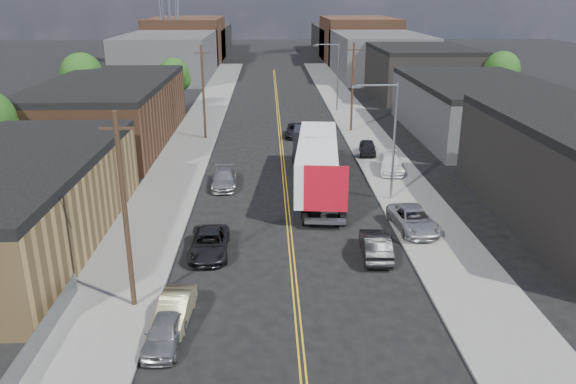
{
  "coord_description": "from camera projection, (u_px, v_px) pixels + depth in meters",
  "views": [
    {
      "loc": [
        -1.33,
        -15.11,
        14.89
      ],
      "look_at": [
        -0.06,
        20.09,
        2.5
      ],
      "focal_mm": 35.0,
      "sensor_mm": 36.0,
      "label": 1
    }
  ],
  "objects": [
    {
      "name": "ground",
      "position": [
        278.0,
        112.0,
        75.8
      ],
      "size": [
        260.0,
        260.0,
        0.0
      ],
      "primitive_type": "plane",
      "color": "black",
      "rests_on": "ground"
    },
    {
      "name": "centerline",
      "position": [
        280.0,
        138.0,
        61.65
      ],
      "size": [
        0.32,
        120.0,
        0.01
      ],
      "primitive_type": "cube",
      "color": "gold",
      "rests_on": "ground"
    },
    {
      "name": "sidewalk_left",
      "position": [
        194.0,
        138.0,
        61.31
      ],
      "size": [
        5.0,
        140.0,
        0.15
      ],
      "primitive_type": "cube",
      "color": "slate",
      "rests_on": "ground"
    },
    {
      "name": "sidewalk_right",
      "position": [
        366.0,
        137.0,
        61.95
      ],
      "size": [
        5.0,
        140.0,
        0.15
      ],
      "primitive_type": "cube",
      "color": "slate",
      "rests_on": "ground"
    },
    {
      "name": "warehouse_tan",
      "position": [
        0.0,
        202.0,
        34.67
      ],
      "size": [
        12.0,
        22.0,
        5.6
      ],
      "color": "olive",
      "rests_on": "ground"
    },
    {
      "name": "warehouse_brown",
      "position": [
        110.0,
        112.0,
        59.01
      ],
      "size": [
        12.0,
        26.0,
        6.6
      ],
      "color": "#533321",
      "rests_on": "ground"
    },
    {
      "name": "industrial_right_b",
      "position": [
        478.0,
        108.0,
        62.33
      ],
      "size": [
        14.0,
        24.0,
        6.1
      ],
      "color": "#363638",
      "rests_on": "ground"
    },
    {
      "name": "industrial_right_c",
      "position": [
        419.0,
        71.0,
        86.59
      ],
      "size": [
        14.0,
        22.0,
        7.6
      ],
      "color": "black",
      "rests_on": "ground"
    },
    {
      "name": "skyline_left_a",
      "position": [
        169.0,
        56.0,
        106.79
      ],
      "size": [
        16.0,
        30.0,
        8.0
      ],
      "primitive_type": "cube",
      "color": "#363638",
      "rests_on": "ground"
    },
    {
      "name": "skyline_right_a",
      "position": [
        378.0,
        55.0,
        108.14
      ],
      "size": [
        16.0,
        30.0,
        8.0
      ],
      "primitive_type": "cube",
      "color": "#363638",
      "rests_on": "ground"
    },
    {
      "name": "skyline_left_b",
      "position": [
        187.0,
        40.0,
        130.03
      ],
      "size": [
        16.0,
        26.0,
        10.0
      ],
      "primitive_type": "cube",
      "color": "#533321",
      "rests_on": "ground"
    },
    {
      "name": "skyline_right_b",
      "position": [
        358.0,
        40.0,
        131.38
      ],
      "size": [
        16.0,
        26.0,
        10.0
      ],
      "primitive_type": "cube",
      "color": "#533321",
      "rests_on": "ground"
    },
    {
      "name": "skyline_left_c",
      "position": [
        197.0,
        40.0,
        149.38
      ],
      "size": [
        16.0,
        40.0,
        7.0
      ],
      "primitive_type": "cube",
      "color": "black",
      "rests_on": "ground"
    },
    {
      "name": "skyline_right_c",
      "position": [
        347.0,
        40.0,
        150.73
      ],
      "size": [
        16.0,
        40.0,
        7.0
      ],
      "primitive_type": "cube",
      "color": "black",
      "rests_on": "ground"
    },
    {
      "name": "streetlight_near",
      "position": [
        389.0,
        133.0,
        41.29
      ],
      "size": [
        3.39,
        0.25,
        9.0
      ],
      "color": "gray",
      "rests_on": "ground"
    },
    {
      "name": "streetlight_far",
      "position": [
        335.0,
        71.0,
        74.29
      ],
      "size": [
        3.39,
        0.25,
        9.0
      ],
      "color": "gray",
      "rests_on": "ground"
    },
    {
      "name": "utility_pole_left_near",
      "position": [
        125.0,
        212.0,
        26.68
      ],
      "size": [
        1.6,
        0.26,
        10.0
      ],
      "color": "black",
      "rests_on": "ground"
    },
    {
      "name": "utility_pole_left_far",
      "position": [
        203.0,
        92.0,
        59.67
      ],
      "size": [
        1.6,
        0.26,
        10.0
      ],
      "color": "black",
      "rests_on": "ground"
    },
    {
      "name": "utility_pole_right",
      "position": [
        352.0,
        87.0,
        63.06
      ],
      "size": [
        1.6,
        0.26,
        10.0
      ],
      "color": "black",
      "rests_on": "ground"
    },
    {
      "name": "chainlink_fence",
      "position": [
        11.0,
        380.0,
        21.93
      ],
      "size": [
        0.05,
        16.0,
        1.22
      ],
      "color": "slate",
      "rests_on": "ground"
    },
    {
      "name": "tree_left_mid",
      "position": [
        83.0,
        77.0,
        68.46
      ],
      "size": [
        5.1,
        5.04,
        8.37
      ],
      "color": "black",
      "rests_on": "ground"
    },
    {
      "name": "tree_left_far",
      "position": [
        174.0,
        76.0,
        75.7
      ],
      "size": [
        4.35,
        4.2,
        6.97
      ],
      "color": "black",
      "rests_on": "ground"
    },
    {
      "name": "tree_right_far",
      "position": [
        502.0,
        72.0,
        75.1
      ],
      "size": [
        4.85,
        4.76,
        7.91
      ],
      "color": "black",
      "rests_on": "ground"
    },
    {
      "name": "semi_truck",
      "position": [
        315.0,
        159.0,
        44.77
      ],
      "size": [
        4.2,
        17.32,
        4.48
      ],
      "rotation": [
        0.0,
        0.0,
        -0.1
      ],
      "color": "silver",
      "rests_on": "ground"
    },
    {
      "name": "car_left_a",
      "position": [
        165.0,
        332.0,
        25.05
      ],
      "size": [
        1.72,
        3.91,
        1.31
      ],
      "primitive_type": "imported",
      "rotation": [
        0.0,
        0.0,
        -0.05
      ],
      "color": "gray",
      "rests_on": "ground"
    },
    {
      "name": "car_left_b",
      "position": [
        175.0,
        309.0,
        26.87
      ],
      "size": [
        1.7,
        4.15,
        1.34
      ],
      "primitive_type": "imported",
      "rotation": [
        0.0,
        0.0,
        -0.07
      ],
      "color": "#948A61",
      "rests_on": "ground"
    },
    {
      "name": "car_left_c",
      "position": [
        209.0,
        243.0,
        33.92
      ],
      "size": [
        2.44,
        5.08,
        1.39
      ],
      "primitive_type": "imported",
      "rotation": [
        0.0,
        0.0,
        0.03
      ],
      "color": "black",
      "rests_on": "ground"
    },
    {
      "name": "car_left_d",
      "position": [
        224.0,
        179.0,
        45.85
      ],
      "size": [
        2.09,
        4.78,
        1.37
      ],
      "primitive_type": "imported",
      "rotation": [
        0.0,
        0.0,
        0.04
      ],
      "color": "#96999B",
      "rests_on": "ground"
    },
    {
      "name": "car_right_oncoming",
      "position": [
        375.0,
        245.0,
        33.58
      ],
      "size": [
        1.91,
        4.7,
        1.52
      ],
      "primitive_type": "imported",
      "rotation": [
        0.0,
        0.0,
        3.07
      ],
      "color": "black",
      "rests_on": "ground"
    },
    {
      "name": "car_right_lot_a",
      "position": [
        413.0,
        220.0,
        37.05
      ],
      "size": [
        2.88,
        5.41,
        1.45
      ],
      "primitive_type": "imported",
      "rotation": [
        0.0,
        0.0,
        0.1
      ],
      "color": "#A6A8AB",
      "rests_on": "sidewalk_right"
    },
    {
      "name": "car_right_lot_b",
      "position": [
        390.0,
        164.0,
        49.38
      ],
      "size": [
        2.45,
        5.11,
        1.44
      ],
      "primitive_type": "imported",
      "rotation": [
        0.0,
        0.0,
        -0.09
      ],
      "color": "silver",
      "rests_on": "sidewalk_right"
    },
    {
      "name": "car_right_lot_c",
      "position": [
        368.0,
        147.0,
        54.81
      ],
      "size": [
        2.03,
        4.07,
        1.33
      ],
      "primitive_type": "imported",
      "rotation": [
        0.0,
        0.0,
        -0.12
      ],
      "color": "black",
      "rests_on": "sidewalk_right"
    },
    {
      "name": "car_ahead_truck",
      "position": [
        296.0,
        130.0,
        62.4
      ],
      "size": [
        2.87,
        5.14,
        1.36
      ],
      "primitive_type": "imported",
      "rotation": [
        0.0,
        0.0,
        -0.13
      ],
      "color": "black",
      "rests_on": "ground"
    }
  ]
}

